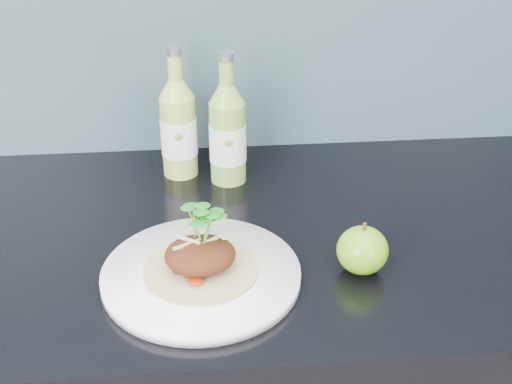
% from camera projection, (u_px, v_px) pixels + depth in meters
% --- Properties ---
extents(dinner_plate, '(0.34, 0.34, 0.02)m').
position_uv_depth(dinner_plate, '(201.00, 275.00, 0.96)').
color(dinner_plate, white).
rests_on(dinner_plate, kitchen_counter).
extents(pork_taco, '(0.16, 0.16, 0.10)m').
position_uv_depth(pork_taco, '(200.00, 253.00, 0.95)').
color(pork_taco, tan).
rests_on(pork_taco, dinner_plate).
extents(green_apple, '(0.08, 0.08, 0.08)m').
position_uv_depth(green_apple, '(362.00, 250.00, 0.97)').
color(green_apple, '#49910F').
rests_on(green_apple, kitchen_counter).
extents(cider_bottle_left, '(0.07, 0.07, 0.23)m').
position_uv_depth(cider_bottle_left, '(178.00, 128.00, 1.19)').
color(cider_bottle_left, '#A5B84C').
rests_on(cider_bottle_left, kitchen_counter).
extents(cider_bottle_right, '(0.06, 0.06, 0.23)m').
position_uv_depth(cider_bottle_right, '(228.00, 134.00, 1.17)').
color(cider_bottle_right, '#81A846').
rests_on(cider_bottle_right, kitchen_counter).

